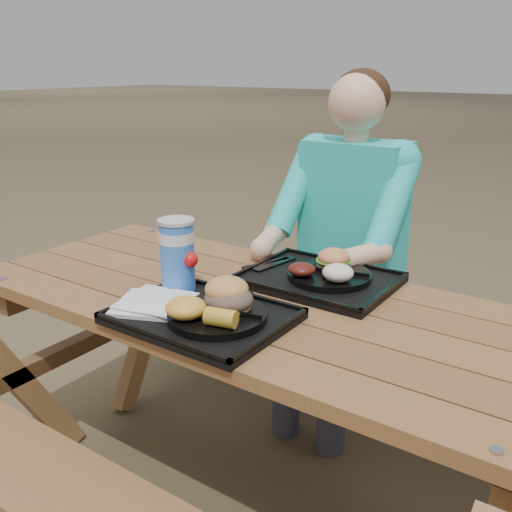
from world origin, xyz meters
The scene contains 18 objects.
ground centered at (0.00, 0.00, 0.00)m, with size 60.00×60.00×0.00m, color #999999.
picnic_table centered at (0.00, 0.00, 0.38)m, with size 1.80×1.49×0.75m, color #999999, non-canonical shape.
tray_near centered at (-0.03, -0.21, 0.76)m, with size 0.45×0.35×0.02m, color black.
tray_far centered at (0.10, 0.21, 0.76)m, with size 0.45×0.35×0.02m, color black.
plate_near centered at (0.03, -0.22, 0.78)m, with size 0.26×0.26×0.02m, color black.
plate_far centered at (0.13, 0.22, 0.78)m, with size 0.26×0.26×0.02m, color black.
napkin_stack centered at (-0.18, -0.25, 0.78)m, with size 0.18×0.18×0.02m, color white.
soda_cup centered at (-0.20, -0.11, 0.87)m, with size 0.10×0.10×0.20m, color blue.
condiment_bbq centered at (-0.03, -0.08, 0.78)m, with size 0.05×0.05×0.03m, color black.
condiment_mustard centered at (0.02, -0.09, 0.79)m, with size 0.05×0.05×0.03m, color yellow.
sandwich centered at (0.03, -0.18, 0.85)m, with size 0.12×0.12×0.13m, color #D08F49, non-canonical shape.
mac_cheese centered at (-0.02, -0.28, 0.82)m, with size 0.11×0.11×0.05m, color gold.
corn_cob centered at (0.09, -0.27, 0.81)m, with size 0.08×0.08×0.05m, color gold, non-canonical shape.
cutlery_far centered at (-0.08, 0.23, 0.77)m, with size 0.03×0.18×0.01m, color black.
burger centered at (0.11, 0.27, 0.84)m, with size 0.10×0.10×0.09m, color #DF894E, non-canonical shape.
baked_beans centered at (0.07, 0.15, 0.81)m, with size 0.09×0.09×0.04m, color #561611.
potato_salad centered at (0.18, 0.17, 0.82)m, with size 0.09×0.09×0.05m, color white.
diner centered at (-0.03, 0.70, 0.64)m, with size 0.48×0.84×1.28m, color #19B39E, non-canonical shape.
Camera 1 is at (0.88, -1.27, 1.40)m, focal length 40.00 mm.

